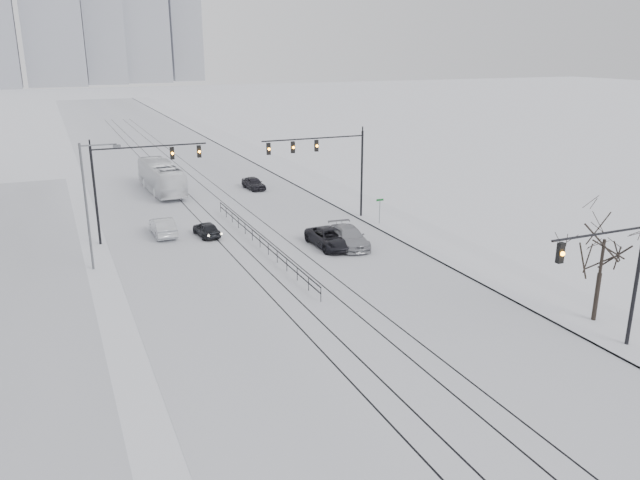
# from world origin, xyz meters

# --- Properties ---
(ground) EXTENTS (500.00, 500.00, 0.00)m
(ground) POSITION_xyz_m (0.00, 0.00, 0.00)
(ground) COLOR silver
(ground) RESTS_ON ground
(road) EXTENTS (22.00, 260.00, 0.02)m
(road) POSITION_xyz_m (0.00, 60.00, 0.01)
(road) COLOR silver
(road) RESTS_ON ground
(sidewalk_east) EXTENTS (5.00, 260.00, 0.16)m
(sidewalk_east) POSITION_xyz_m (13.50, 60.00, 0.08)
(sidewalk_east) COLOR silver
(sidewalk_east) RESTS_ON ground
(curb) EXTENTS (0.10, 260.00, 0.12)m
(curb) POSITION_xyz_m (11.05, 60.00, 0.06)
(curb) COLOR gray
(curb) RESTS_ON ground
(tram_rails) EXTENTS (5.30, 180.00, 0.01)m
(tram_rails) POSITION_xyz_m (-0.00, 40.00, 0.02)
(tram_rails) COLOR black
(tram_rails) RESTS_ON ground
(skyline) EXTENTS (96.00, 48.00, 72.00)m
(skyline) POSITION_xyz_m (5.02, 273.63, 30.65)
(skyline) COLOR #8E929C
(skyline) RESTS_ON ground
(traffic_mast_near) EXTENTS (6.10, 0.37, 7.00)m
(traffic_mast_near) POSITION_xyz_m (10.79, 6.00, 4.56)
(traffic_mast_near) COLOR black
(traffic_mast_near) RESTS_ON ground
(traffic_mast_ne) EXTENTS (9.60, 0.37, 8.00)m
(traffic_mast_ne) POSITION_xyz_m (8.15, 34.99, 5.76)
(traffic_mast_ne) COLOR black
(traffic_mast_ne) RESTS_ON ground
(traffic_mast_nw) EXTENTS (9.10, 0.37, 8.00)m
(traffic_mast_nw) POSITION_xyz_m (-8.52, 36.00, 5.57)
(traffic_mast_nw) COLOR black
(traffic_mast_nw) RESTS_ON ground
(street_light_west) EXTENTS (2.73, 0.25, 9.00)m
(street_light_west) POSITION_xyz_m (-12.20, 30.00, 5.21)
(street_light_west) COLOR #595B60
(street_light_west) RESTS_ON ground
(bare_tree) EXTENTS (4.40, 4.40, 6.10)m
(bare_tree) POSITION_xyz_m (13.20, 9.00, 4.49)
(bare_tree) COLOR black
(bare_tree) RESTS_ON ground
(median_fence) EXTENTS (0.06, 24.00, 1.00)m
(median_fence) POSITION_xyz_m (0.00, 30.00, 0.53)
(median_fence) COLOR black
(median_fence) RESTS_ON ground
(street_sign) EXTENTS (0.70, 0.06, 2.40)m
(street_sign) POSITION_xyz_m (11.80, 32.00, 1.61)
(street_sign) COLOR #595B60
(street_sign) RESTS_ON ground
(sedan_sb_inner) EXTENTS (1.85, 3.82, 1.26)m
(sedan_sb_inner) POSITION_xyz_m (-3.15, 34.68, 0.63)
(sedan_sb_inner) COLOR black
(sedan_sb_inner) RESTS_ON ground
(sedan_sb_outer) EXTENTS (1.66, 4.70, 1.55)m
(sedan_sb_outer) POSITION_xyz_m (-6.43, 36.36, 0.77)
(sedan_sb_outer) COLOR silver
(sedan_sb_outer) RESTS_ON ground
(sedan_nb_front) EXTENTS (2.58, 5.38, 1.48)m
(sedan_nb_front) POSITION_xyz_m (5.11, 27.90, 0.74)
(sedan_nb_front) COLOR black
(sedan_nb_front) RESTS_ON ground
(sedan_nb_right) EXTENTS (2.74, 5.53, 1.55)m
(sedan_nb_right) POSITION_xyz_m (6.57, 27.47, 0.77)
(sedan_nb_right) COLOR #97999E
(sedan_nb_right) RESTS_ON ground
(sedan_nb_far) EXTENTS (2.02, 4.13, 1.36)m
(sedan_nb_far) POSITION_xyz_m (6.01, 50.47, 0.68)
(sedan_nb_far) COLOR black
(sedan_nb_far) RESTS_ON ground
(box_truck) EXTENTS (3.32, 11.93, 3.29)m
(box_truck) POSITION_xyz_m (-3.61, 53.03, 1.64)
(box_truck) COLOR white
(box_truck) RESTS_ON ground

